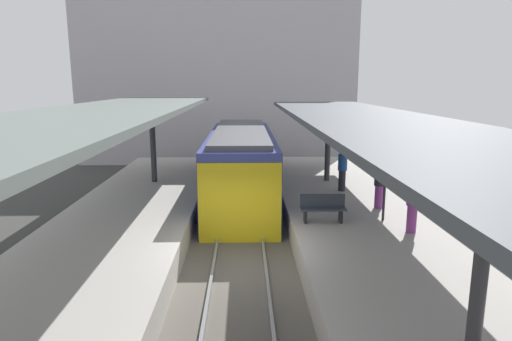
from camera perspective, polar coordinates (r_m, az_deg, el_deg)
name	(u,v)px	position (r m, az deg, el deg)	size (l,w,h in m)	color
ground_plane	(239,279)	(12.30, -2.17, -13.91)	(80.00, 80.00, 0.00)	#383835
platform_left	(98,263)	(12.72, -19.92, -11.27)	(4.40, 28.00, 1.00)	#ADA8A0
platform_right	(378,260)	(12.63, 15.67, -11.17)	(4.40, 28.00, 1.00)	#ADA8A0
track_ballast	(239,275)	(12.25, -2.18, -13.49)	(3.20, 28.00, 0.20)	#59544C
rail_near_side	(213,270)	(12.21, -5.65, -12.75)	(0.08, 28.00, 0.14)	slate
rail_far_side	(266,269)	(12.20, 1.29, -12.74)	(0.08, 28.00, 0.14)	slate
commuter_train	(241,165)	(18.99, -1.97, 0.67)	(2.78, 10.66, 3.10)	#38428C
canopy_left	(104,114)	(13.16, -19.17, 7.00)	(4.18, 21.00, 3.52)	#333335
canopy_right	(371,121)	(13.08, 14.74, 6.24)	(4.18, 21.00, 3.29)	#333335
platform_bench	(323,207)	(13.73, 8.72, -4.77)	(1.40, 0.41, 0.86)	black
platform_sign	(386,170)	(14.03, 16.57, 0.10)	(0.90, 0.08, 2.21)	#262628
passenger_near_bench	(342,169)	(17.69, 11.21, 0.19)	(0.36, 0.36, 1.71)	#232328
passenger_mid_platform	(379,185)	(15.55, 15.80, -1.84)	(0.36, 0.36, 1.58)	#7A337A
passenger_far_end	(413,203)	(13.31, 19.78, -4.00)	(0.36, 0.36, 1.69)	#7A337A
station_building_backdrop	(219,79)	(31.17, -4.87, 11.78)	(18.00, 6.00, 11.00)	#B7B2B7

